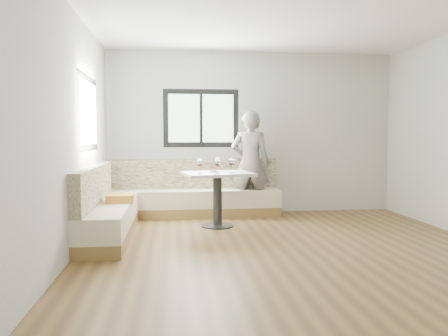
# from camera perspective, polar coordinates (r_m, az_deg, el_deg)

# --- Properties ---
(room) EXTENTS (5.01, 5.01, 2.81)m
(room) POSITION_cam_1_polar(r_m,az_deg,el_deg) (5.30, 7.58, 4.82)
(room) COLOR brown
(room) RESTS_ON ground
(banquette) EXTENTS (2.90, 2.80, 0.95)m
(banquette) POSITION_cam_1_polar(r_m,az_deg,el_deg) (6.77, -8.34, -4.48)
(banquette) COLOR olive
(banquette) RESTS_ON ground
(table) EXTENTS (1.11, 0.93, 0.81)m
(table) POSITION_cam_1_polar(r_m,az_deg,el_deg) (6.48, -0.86, -2.37)
(table) COLOR black
(table) RESTS_ON ground
(person) EXTENTS (0.73, 0.58, 1.77)m
(person) POSITION_cam_1_polar(r_m,az_deg,el_deg) (7.35, 3.45, 0.58)
(person) COLOR slate
(person) RESTS_ON ground
(olive_ramekin) EXTENTS (0.09, 0.09, 0.04)m
(olive_ramekin) POSITION_cam_1_polar(r_m,az_deg,el_deg) (6.46, -1.40, -0.41)
(olive_ramekin) COLOR white
(olive_ramekin) RESTS_ON table
(wine_glass_a) EXTENTS (0.10, 0.10, 0.22)m
(wine_glass_a) POSITION_cam_1_polar(r_m,az_deg,el_deg) (6.22, -3.19, 0.66)
(wine_glass_a) COLOR white
(wine_glass_a) RESTS_ON table
(wine_glass_b) EXTENTS (0.10, 0.10, 0.22)m
(wine_glass_b) POSITION_cam_1_polar(r_m,az_deg,el_deg) (6.22, -0.82, 0.67)
(wine_glass_b) COLOR white
(wine_glass_b) RESTS_ON table
(wine_glass_c) EXTENTS (0.10, 0.10, 0.22)m
(wine_glass_c) POSITION_cam_1_polar(r_m,az_deg,el_deg) (6.37, 1.05, 0.75)
(wine_glass_c) COLOR white
(wine_glass_c) RESTS_ON table
(wine_glass_d) EXTENTS (0.10, 0.10, 0.22)m
(wine_glass_d) POSITION_cam_1_polar(r_m,az_deg,el_deg) (6.58, -0.85, 0.87)
(wine_glass_d) COLOR white
(wine_glass_d) RESTS_ON table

